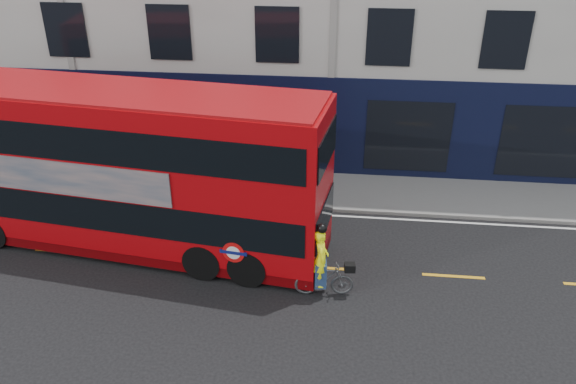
# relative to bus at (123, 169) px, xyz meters

# --- Properties ---
(ground) EXTENTS (120.00, 120.00, 0.00)m
(ground) POSITION_rel_bus_xyz_m (5.98, -2.28, -2.59)
(ground) COLOR black
(ground) RESTS_ON ground
(pavement) EXTENTS (60.00, 3.00, 0.12)m
(pavement) POSITION_rel_bus_xyz_m (5.98, 4.22, -2.53)
(pavement) COLOR gray
(pavement) RESTS_ON ground
(kerb) EXTENTS (60.00, 0.12, 0.13)m
(kerb) POSITION_rel_bus_xyz_m (5.98, 2.72, -2.53)
(kerb) COLOR slate
(kerb) RESTS_ON ground
(road_edge_line) EXTENTS (58.00, 0.10, 0.01)m
(road_edge_line) POSITION_rel_bus_xyz_m (5.98, 2.42, -2.59)
(road_edge_line) COLOR silver
(road_edge_line) RESTS_ON ground
(lane_dashes) EXTENTS (58.00, 0.12, 0.01)m
(lane_dashes) POSITION_rel_bus_xyz_m (5.98, -0.78, -2.59)
(lane_dashes) COLOR gold
(lane_dashes) RESTS_ON ground
(bus) EXTENTS (12.78, 4.44, 5.06)m
(bus) POSITION_rel_bus_xyz_m (0.00, 0.00, 0.00)
(bus) COLOR #A9060B
(bus) RESTS_ON ground
(cyclist) EXTENTS (1.68, 0.66, 2.28)m
(cyclist) POSITION_rel_bus_xyz_m (6.20, -2.04, -1.82)
(cyclist) COLOR #4D5053
(cyclist) RESTS_ON ground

